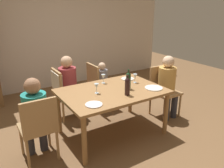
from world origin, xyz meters
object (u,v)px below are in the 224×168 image
chair_far_left (62,87)px  dinner_plate_host (94,105)px  person_woman_host (69,82)px  handbag (117,99)px  wine_glass_near_right (103,77)px  wine_bottle_tall_green (127,86)px  wine_glass_near_left (97,86)px  dinner_plate_guest_right (128,79)px  person_man_bearded (168,83)px  wine_glass_centre (135,76)px  person_man_guest (35,113)px  chair_far_right (98,83)px  chair_right_end (163,87)px  chair_left_end (39,125)px  dinner_plate_guest_left (154,88)px  person_child_small (103,81)px  wine_bottle_dark_red (128,80)px  dining_table (112,95)px

chair_far_left → dinner_plate_host: (-0.01, -1.25, 0.16)m
person_woman_host → handbag: bearing=90.0°
wine_glass_near_right → wine_bottle_tall_green: bearing=-87.4°
dinner_plate_host → person_woman_host: bearing=82.5°
wine_glass_near_left → dinner_plate_guest_right: wine_glass_near_left is taller
person_man_bearded → wine_bottle_tall_green: person_man_bearded is taller
wine_glass_centre → person_woman_host: bearing=135.8°
person_man_guest → dinner_plate_guest_right: bearing=9.7°
wine_glass_centre → wine_glass_near_right: bearing=150.8°
chair_far_right → chair_right_end: bearing=47.2°
chair_far_right → person_woman_host: person_woman_host is taller
person_woman_host → person_man_bearded: size_ratio=1.00×
chair_left_end → dinner_plate_host: bearing=-20.0°
wine_bottle_tall_green → dinner_plate_guest_right: bearing=53.6°
wine_glass_near_left → dinner_plate_guest_left: size_ratio=0.54×
person_child_small → wine_glass_centre: bearing=9.8°
chair_left_end → dinner_plate_host: chair_left_end is taller
chair_right_end → person_woman_host: size_ratio=0.80×
chair_far_right → handbag: size_ratio=3.29×
chair_left_end → wine_glass_centre: size_ratio=6.17×
chair_left_end → wine_glass_near_right: 1.33m
person_man_bearded → wine_glass_near_right: 1.18m
chair_right_end → person_child_small: person_child_small is taller
person_woman_host → wine_glass_near_right: person_woman_host is taller
wine_bottle_dark_red → dinner_plate_guest_right: size_ratio=1.38×
dinner_plate_guest_right → wine_bottle_tall_green: bearing=-126.4°
person_man_bearded → wine_glass_centre: bearing=-11.1°
person_man_bearded → dinner_plate_guest_left: person_man_bearded is taller
wine_bottle_dark_red → person_man_guest: bearing=175.7°
chair_far_left → dinner_plate_guest_left: 1.61m
person_man_bearded → wine_glass_near_right: person_man_bearded is taller
person_man_bearded → handbag: (-0.46, 0.94, -0.55)m
chair_far_right → person_man_guest: person_man_guest is taller
wine_bottle_tall_green → person_child_small: bearing=76.3°
dining_table → wine_bottle_dark_red: size_ratio=5.01×
dining_table → person_woman_host: size_ratio=1.36×
chair_far_left → chair_far_right: 0.74m
wine_glass_near_left → handbag: (0.96, 0.90, -0.74)m
dinner_plate_guest_left → dinner_plate_guest_right: (-0.07, 0.59, 0.00)m
dining_table → dinner_plate_guest_left: size_ratio=5.67×
chair_far_left → wine_glass_near_right: 0.81m
chair_far_right → wine_glass_near_left: size_ratio=6.17×
dinner_plate_guest_left → chair_right_end: bearing=32.9°
chair_right_end → chair_left_end: size_ratio=1.00×
dining_table → chair_far_left: chair_far_left is taller
person_man_bearded → dinner_plate_guest_right: person_man_bearded is taller
chair_far_right → chair_left_end: bearing=-54.8°
chair_far_right → wine_bottle_dark_red: 1.06m
person_man_guest → wine_glass_near_right: (1.21, 0.33, 0.19)m
wine_bottle_dark_red → dinner_plate_host: wine_bottle_dark_red is taller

